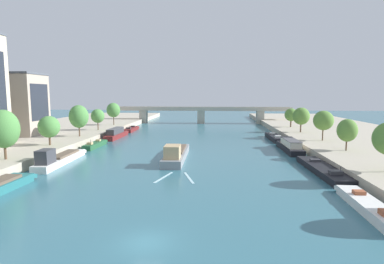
{
  "coord_description": "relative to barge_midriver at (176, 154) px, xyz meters",
  "views": [
    {
      "loc": [
        5.39,
        -23.5,
        11.94
      ],
      "look_at": [
        0.0,
        51.37,
        2.65
      ],
      "focal_mm": 29.24,
      "sensor_mm": 36.0,
      "label": 1
    }
  ],
  "objects": [
    {
      "name": "moored_boat_right_downstream",
      "position": [
        22.42,
        25.68,
        -0.41
      ],
      "size": [
        2.91,
        14.43,
        2.3
      ],
      "color": "black",
      "rests_on": "ground"
    },
    {
      "name": "moored_boat_left_downstream",
      "position": [
        -19.73,
        42.38,
        -0.5
      ],
      "size": [
        2.98,
        12.89,
        2.13
      ],
      "color": "maroon",
      "rests_on": "ground"
    },
    {
      "name": "tree_left_second",
      "position": [
        -25.68,
        17.33,
        5.38
      ],
      "size": [
        4.56,
        4.56,
        7.53
      ],
      "color": "brown",
      "rests_on": "quay_left"
    },
    {
      "name": "quay_left",
      "position": [
        -40.0,
        23.03,
        -0.22
      ],
      "size": [
        36.0,
        170.0,
        1.64
      ],
      "primitive_type": "cube",
      "color": "#B2A893",
      "rests_on": "ground"
    },
    {
      "name": "tree_left_distant",
      "position": [
        -26.22,
        44.89,
        5.45
      ],
      "size": [
        4.37,
        4.37,
        7.23
      ],
      "color": "brown",
      "rests_on": "quay_left"
    },
    {
      "name": "bridge_far",
      "position": [
        1.49,
        69.99,
        3.27
      ],
      "size": [
        70.99,
        4.4,
        6.59
      ],
      "color": "#ADA899",
      "rests_on": "ground"
    },
    {
      "name": "tree_right_by_lamp",
      "position": [
        30.68,
        14.46,
        5.02
      ],
      "size": [
        4.27,
        4.27,
        6.56
      ],
      "color": "brown",
      "rests_on": "quay_right"
    },
    {
      "name": "moored_boat_left_lone",
      "position": [
        -19.47,
        -5.09,
        -0.09
      ],
      "size": [
        3.24,
        16.28,
        3.27
      ],
      "color": "silver",
      "rests_on": "ground"
    },
    {
      "name": "tree_left_far",
      "position": [
        -26.03,
        4.23,
        4.28
      ],
      "size": [
        4.19,
        4.19,
        5.84
      ],
      "color": "brown",
      "rests_on": "quay_left"
    },
    {
      "name": "ground_plane",
      "position": [
        1.49,
        -31.97,
        -1.04
      ],
      "size": [
        400.0,
        400.0,
        0.0
      ],
      "primitive_type": "plane",
      "color": "#336675"
    },
    {
      "name": "moored_boat_left_far",
      "position": [
        -19.67,
        11.7,
        -0.46
      ],
      "size": [
        1.96,
        10.68,
        2.19
      ],
      "color": "#235633",
      "rests_on": "ground"
    },
    {
      "name": "tree_left_nearest",
      "position": [
        -26.1,
        30.6,
        4.55
      ],
      "size": [
        3.75,
        3.75,
        5.92
      ],
      "color": "brown",
      "rests_on": "quay_left"
    },
    {
      "name": "tree_right_nearest",
      "position": [
        30.39,
        42.24,
        4.37
      ],
      "size": [
        3.92,
        3.92,
        5.75
      ],
      "color": "brown",
      "rests_on": "quay_right"
    },
    {
      "name": "building_left_tall",
      "position": [
        -41.5,
        18.76,
        8.29
      ],
      "size": [
        11.26,
        9.86,
        15.33
      ],
      "color": "#A89989",
      "rests_on": "quay_left"
    },
    {
      "name": "moored_boat_right_second",
      "position": [
        22.64,
        -23.7,
        -0.5
      ],
      "size": [
        2.7,
        13.04,
        2.13
      ],
      "color": "silver",
      "rests_on": "ground"
    },
    {
      "name": "tree_left_midway",
      "position": [
        -25.86,
        -9.43,
        5.39
      ],
      "size": [
        4.65,
        4.65,
        7.8
      ],
      "color": "brown",
      "rests_on": "quay_left"
    },
    {
      "name": "tree_right_far",
      "position": [
        30.79,
        2.25,
        4.28
      ],
      "size": [
        3.54,
        3.54,
        5.74
      ],
      "color": "brown",
      "rests_on": "quay_right"
    },
    {
      "name": "moored_boat_right_midway",
      "position": [
        22.57,
        9.83,
        0.04
      ],
      "size": [
        2.94,
        14.32,
        2.59
      ],
      "color": "black",
      "rests_on": "ground"
    },
    {
      "name": "wake_behind_barge",
      "position": [
        1.51,
        -12.29,
        -1.03
      ],
      "size": [
        5.6,
        5.89,
        0.03
      ],
      "color": "#A5D1DB",
      "rests_on": "ground"
    },
    {
      "name": "moored_boat_right_far",
      "position": [
        23.3,
        -7.98,
        -0.51
      ],
      "size": [
        3.75,
        16.94,
        2.11
      ],
      "color": "black",
      "rests_on": "ground"
    },
    {
      "name": "barge_midriver",
      "position": [
        0.0,
        0.0,
        0.0
      ],
      "size": [
        3.5,
        18.3,
        3.46
      ],
      "color": "gray",
      "rests_on": "ground"
    },
    {
      "name": "tree_right_distant",
      "position": [
        29.87,
        29.14,
        4.9
      ],
      "size": [
        4.36,
        4.36,
        6.59
      ],
      "color": "brown",
      "rests_on": "quay_right"
    },
    {
      "name": "moored_boat_left_end",
      "position": [
        -19.52,
        26.29,
        0.1
      ],
      "size": [
        2.75,
        14.18,
        2.72
      ],
      "color": "maroon",
      "rests_on": "ground"
    },
    {
      "name": "quay_right",
      "position": [
        42.99,
        23.03,
        -0.22
      ],
      "size": [
        36.0,
        170.0,
        1.64
      ],
      "primitive_type": "cube",
      "color": "#B2A893",
      "rests_on": "ground"
    }
  ]
}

